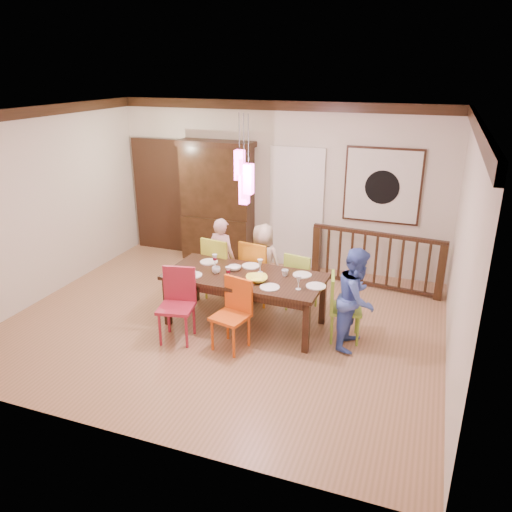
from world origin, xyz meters
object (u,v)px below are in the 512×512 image
(china_hutch, at_px, (217,202))
(person_far_mid, at_px, (263,263))
(dining_table, at_px, (245,280))
(person_far_left, at_px, (222,257))
(chair_far_left, at_px, (222,263))
(person_end_right, at_px, (356,298))
(balustrade, at_px, (376,259))
(chair_end_right, at_px, (346,304))

(china_hutch, relative_size, person_far_mid, 1.81)
(dining_table, xyz_separation_m, person_far_left, (-0.70, 0.81, -0.04))
(chair_far_left, xyz_separation_m, china_hutch, (-0.74, 1.52, 0.53))
(dining_table, height_order, person_far_left, person_far_left)
(chair_far_left, xyz_separation_m, person_far_mid, (0.63, 0.14, 0.03))
(dining_table, xyz_separation_m, chair_far_left, (-0.66, 0.71, -0.09))
(dining_table, height_order, person_end_right, person_end_right)
(chair_far_left, height_order, balustrade, chair_far_left)
(person_far_left, bearing_deg, person_far_mid, -165.92)
(chair_end_right, bearing_deg, person_far_mid, 49.35)
(dining_table, xyz_separation_m, china_hutch, (-1.40, 2.23, 0.44))
(dining_table, height_order, china_hutch, china_hutch)
(dining_table, bearing_deg, chair_far_left, 134.71)
(person_far_left, bearing_deg, china_hutch, -53.17)
(china_hutch, distance_m, balustrade, 3.04)
(china_hutch, xyz_separation_m, person_end_right, (2.95, -2.28, -0.44))
(balustrade, bearing_deg, chair_end_right, -88.71)
(person_far_left, height_order, person_far_mid, person_far_left)
(china_hutch, height_order, person_far_left, china_hutch)
(balustrade, bearing_deg, china_hutch, 179.48)
(chair_far_left, bearing_deg, person_far_left, -58.21)
(dining_table, distance_m, person_far_mid, 0.85)
(balustrade, xyz_separation_m, person_end_right, (-0.01, -1.94, 0.17))
(chair_far_left, xyz_separation_m, person_far_left, (-0.04, 0.10, 0.05))
(person_end_right, bearing_deg, china_hutch, 58.23)
(chair_far_left, relative_size, person_end_right, 0.75)
(balustrade, relative_size, person_far_mid, 1.77)
(balustrade, height_order, person_far_mid, person_far_mid)
(chair_end_right, relative_size, person_far_left, 0.72)
(person_far_mid, bearing_deg, chair_far_left, 19.66)
(balustrade, height_order, person_end_right, person_end_right)
(balustrade, distance_m, person_far_left, 2.50)
(balustrade, relative_size, person_far_left, 1.71)
(person_far_left, distance_m, person_far_mid, 0.67)
(balustrade, distance_m, person_far_mid, 1.90)
(dining_table, relative_size, china_hutch, 1.00)
(balustrade, bearing_deg, person_far_left, -148.38)
(chair_far_left, height_order, person_far_left, person_far_left)
(dining_table, relative_size, chair_far_left, 2.19)
(chair_far_left, xyz_separation_m, balustrade, (2.21, 1.17, -0.08))
(dining_table, distance_m, china_hutch, 2.67)
(person_far_left, bearing_deg, chair_far_left, 122.94)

